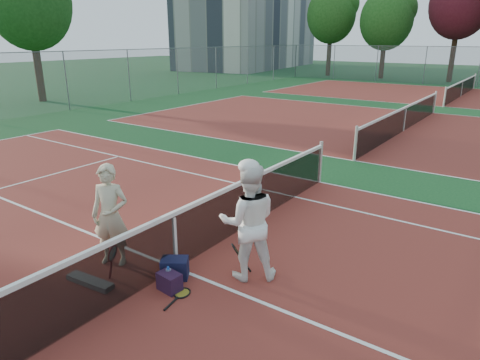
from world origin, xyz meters
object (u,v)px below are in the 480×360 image
object	(u,v)px
racket_spare	(182,293)
sports_bag_navy	(175,268)
net_main	(175,241)
player_a	(111,215)
sports_bag_purple	(170,282)
player_b	(248,222)
apartment_block	(251,6)
water_bottle	(169,278)
racket_black_held	(236,259)
racket_red	(114,263)

from	to	relation	value
racket_spare	sports_bag_navy	distance (m)	0.52
net_main	sports_bag_navy	distance (m)	0.44
player_a	net_main	bearing A→B (deg)	-1.83
net_main	sports_bag_purple	bearing A→B (deg)	-55.46
sports_bag_navy	player_b	bearing A→B (deg)	38.01
apartment_block	water_bottle	bearing A→B (deg)	-57.54
player_b	water_bottle	size ratio (longest dim) A/B	6.26
water_bottle	racket_spare	bearing A→B (deg)	-6.88
player_b	racket_spare	world-z (taller)	player_b
apartment_block	racket_black_held	xyz separation A→B (m)	(28.91, -43.56, -7.23)
player_a	racket_red	size ratio (longest dim) A/B	2.92
player_a	racket_spare	size ratio (longest dim) A/B	2.89
player_a	player_b	distance (m)	2.30
apartment_block	player_a	world-z (taller)	apartment_block
racket_spare	water_bottle	bearing A→B (deg)	72.73
player_a	water_bottle	size ratio (longest dim) A/B	5.78
apartment_block	water_bottle	xyz separation A→B (m)	(28.28, -44.46, -7.35)
apartment_block	player_b	distance (m)	52.74
player_b	racket_black_held	world-z (taller)	player_b
sports_bag_purple	apartment_block	bearing A→B (deg)	122.50
net_main	racket_red	world-z (taller)	net_main
player_a	sports_bag_purple	distance (m)	1.54
apartment_block	sports_bag_purple	bearing A→B (deg)	-57.50
player_a	water_bottle	world-z (taller)	player_a
player_b	water_bottle	xyz separation A→B (m)	(-0.81, -0.97, -0.79)
apartment_block	sports_bag_navy	bearing A→B (deg)	-57.49
net_main	racket_black_held	world-z (taller)	net_main
sports_bag_navy	player_a	bearing A→B (deg)	-168.77
player_a	racket_red	distance (m)	0.80
racket_black_held	water_bottle	size ratio (longest dim) A/B	1.78
water_bottle	sports_bag_navy	bearing A→B (deg)	113.16
racket_black_held	water_bottle	bearing A→B (deg)	6.95
apartment_block	player_b	world-z (taller)	apartment_block
sports_bag_purple	net_main	bearing A→B (deg)	124.54
net_main	apartment_block	distance (m)	52.62
apartment_block	sports_bag_navy	xyz separation A→B (m)	(28.18, -44.21, -7.33)
player_a	racket_black_held	xyz separation A→B (m)	(1.91, 0.89, -0.60)
racket_spare	sports_bag_purple	distance (m)	0.26
racket_spare	racket_red	bearing A→B (deg)	94.60
racket_black_held	player_a	bearing A→B (deg)	-23.28
apartment_block	racket_black_held	distance (m)	52.78
sports_bag_navy	water_bottle	world-z (taller)	sports_bag_navy
apartment_block	water_bottle	world-z (taller)	apartment_block
player_a	racket_spare	world-z (taller)	player_a
racket_black_held	racket_red	bearing A→B (deg)	-8.00
apartment_block	player_a	bearing A→B (deg)	-58.72
apartment_block	sports_bag_purple	size ratio (longest dim) A/B	62.86
net_main	racket_spare	distance (m)	0.92
water_bottle	player_b	bearing A→B (deg)	49.91
net_main	player_b	world-z (taller)	player_b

